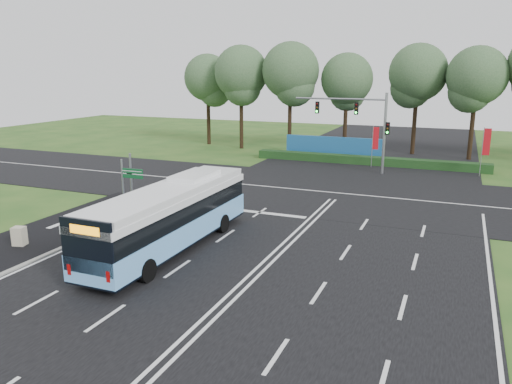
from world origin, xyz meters
TOP-DOWN VIEW (x-y plane):
  - ground at (0.00, 0.00)m, footprint 120.00×120.00m
  - road_main at (0.00, 0.00)m, footprint 20.00×120.00m
  - road_cross at (0.00, 12.00)m, footprint 120.00×14.00m
  - bike_path at (-12.50, -3.00)m, footprint 5.00×18.00m
  - kerb_strip at (-10.10, -3.00)m, footprint 0.25×18.00m
  - city_bus at (-4.93, -2.84)m, footprint 2.69×12.13m
  - pedestrian_signal at (-11.40, 2.82)m, footprint 0.31×0.43m
  - street_sign at (-9.90, 0.47)m, footprint 1.46×0.14m
  - utility_cabinet at (-12.43, -5.36)m, footprint 0.73×0.66m
  - banner_flag_mid at (0.81, 23.19)m, footprint 0.56×0.19m
  - banner_flag_right at (10.07, 22.53)m, footprint 0.62×0.14m
  - traffic_light_gantry at (0.21, 20.50)m, footprint 8.41×0.28m
  - hedge at (0.00, 24.50)m, footprint 22.00×1.20m
  - blue_hoarding at (-4.00, 27.00)m, footprint 10.00×0.30m
  - eucalyptus_row at (3.13, 31.08)m, footprint 52.66×9.33m

SIDE VIEW (x-z plane):
  - ground at x=0.00m, z-range 0.00..0.00m
  - road_main at x=0.00m, z-range 0.00..0.04m
  - road_cross at x=0.00m, z-range 0.00..0.05m
  - bike_path at x=-12.50m, z-range 0.00..0.06m
  - kerb_strip at x=-10.10m, z-range 0.00..0.12m
  - hedge at x=0.00m, z-range 0.00..0.80m
  - utility_cabinet at x=-12.43m, z-range 0.00..1.02m
  - blue_hoarding at x=-4.00m, z-range 0.00..2.20m
  - city_bus at x=-4.93m, z-range 0.01..3.49m
  - pedestrian_signal at x=-11.40m, z-range 0.17..3.83m
  - street_sign at x=-9.90m, z-range 0.50..4.25m
  - banner_flag_mid at x=0.81m, z-range 0.61..4.49m
  - banner_flag_right at x=10.07m, z-range 0.66..4.87m
  - traffic_light_gantry at x=0.21m, z-range 1.16..8.16m
  - eucalyptus_row at x=3.13m, z-range 2.14..14.85m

